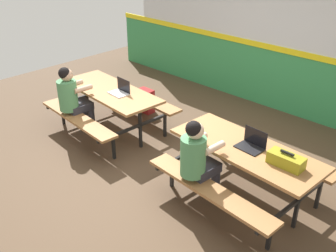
{
  "coord_description": "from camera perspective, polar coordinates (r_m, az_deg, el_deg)",
  "views": [
    {
      "loc": [
        3.41,
        -3.53,
        3.13
      ],
      "look_at": [
        0.0,
        0.0,
        0.55
      ],
      "focal_mm": 41.37,
      "sensor_mm": 36.0,
      "label": 1
    }
  ],
  "objects": [
    {
      "name": "laptop_silver",
      "position": [
        6.17,
        -7.04,
        5.21
      ],
      "size": [
        0.33,
        0.24,
        0.22
      ],
      "color": "silver",
      "rests_on": "picnic_table_left"
    },
    {
      "name": "laptop_dark",
      "position": [
        4.73,
        12.2,
        -2.63
      ],
      "size": [
        0.33,
        0.24,
        0.22
      ],
      "color": "black",
      "rests_on": "picnic_table_right"
    },
    {
      "name": "picnic_table_left",
      "position": [
        6.42,
        -8.45,
        3.97
      ],
      "size": [
        1.94,
        1.67,
        0.74
      ],
      "color": "#9E6B3D",
      "rests_on": "ground"
    },
    {
      "name": "ground_plane",
      "position": [
        5.82,
        -0.0,
        -4.88
      ],
      "size": [
        10.0,
        10.0,
        0.02
      ],
      "primitive_type": "cube",
      "color": "#4C3826"
    },
    {
      "name": "picnic_table_right",
      "position": [
        4.84,
        11.26,
        -4.74
      ],
      "size": [
        1.94,
        1.67,
        0.74
      ],
      "color": "#9E6B3D",
      "rests_on": "ground"
    },
    {
      "name": "toolbox_grey",
      "position": [
        4.47,
        17.0,
        -4.84
      ],
      "size": [
        0.4,
        0.18,
        0.18
      ],
      "color": "olive",
      "rests_on": "picnic_table_right"
    },
    {
      "name": "accent_backdrop",
      "position": [
        7.36,
        15.25,
        11.96
      ],
      "size": [
        8.0,
        0.14,
        2.6
      ],
      "color": "#338C4C",
      "rests_on": "ground"
    },
    {
      "name": "student_nearer",
      "position": [
        6.29,
        -13.88,
        4.24
      ],
      "size": [
        0.38,
        0.53,
        1.21
      ],
      "color": "#2D2D38",
      "rests_on": "ground"
    },
    {
      "name": "satchel_spare",
      "position": [
        7.18,
        -3.24,
        3.73
      ],
      "size": [
        0.3,
        0.22,
        0.44
      ],
      "color": "maroon",
      "rests_on": "ground"
    },
    {
      "name": "student_further",
      "position": [
        4.54,
        4.4,
        -4.6
      ],
      "size": [
        0.38,
        0.53,
        1.21
      ],
      "color": "#2D2D38",
      "rests_on": "ground"
    }
  ]
}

